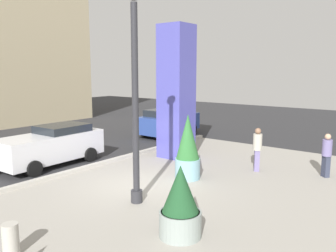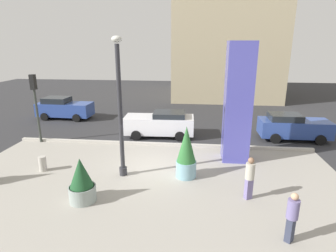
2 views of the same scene
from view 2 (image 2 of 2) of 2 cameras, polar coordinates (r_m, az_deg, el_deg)
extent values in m
plane|color=#2D2D30|center=(17.92, -1.12, -3.02)|extent=(60.00, 60.00, 0.00)
cube|color=#9E998E|center=(12.50, -4.60, -12.21)|extent=(18.00, 10.00, 0.02)
cube|color=#B7B2A8|center=(17.07, -1.49, -3.75)|extent=(18.00, 0.24, 0.16)
cylinder|color=#2D2D33|center=(13.50, -9.20, -9.14)|extent=(0.36, 0.36, 0.40)
cylinder|color=#2D2D33|center=(12.55, -9.78, 2.49)|extent=(0.20, 0.20, 6.01)
ellipsoid|color=silver|center=(12.19, -10.54, 17.18)|extent=(0.44, 0.44, 0.28)
cube|color=#4C4CAD|center=(14.68, 14.15, 4.54)|extent=(1.33, 1.33, 6.15)
cylinder|color=#7AA8B7|center=(13.10, 3.72, -8.82)|extent=(0.95, 0.95, 0.79)
cylinder|color=#382819|center=(12.95, 3.75, -7.31)|extent=(0.87, 0.87, 0.04)
cone|color=#2D6B33|center=(12.62, 3.82, -3.73)|extent=(0.88, 0.88, 1.69)
cylinder|color=gray|center=(11.75, -17.15, -13.14)|extent=(1.06, 1.06, 0.65)
cylinder|color=#382819|center=(11.60, -17.28, -11.81)|extent=(0.97, 0.97, 0.04)
cone|color=#1E4C28|center=(11.34, -17.54, -9.11)|extent=(0.91, 0.91, 1.17)
cylinder|color=#B2ADA3|center=(14.99, -24.38, -7.07)|extent=(0.36, 0.36, 0.75)
cylinder|color=#333833|center=(18.99, -25.22, 1.79)|extent=(0.14, 0.14, 3.36)
cube|color=black|center=(18.62, -26.03, 8.13)|extent=(0.28, 0.32, 0.90)
sphere|color=yellow|center=(18.80, -25.65, 7.41)|extent=(0.18, 0.18, 0.18)
cube|color=silver|center=(18.56, -1.83, 0.32)|extent=(4.64, 1.99, 1.09)
cube|color=#1E2328|center=(18.31, 0.28, 2.42)|extent=(2.11, 1.69, 0.33)
cylinder|color=black|center=(18.04, -6.60, -1.93)|extent=(0.65, 0.24, 0.64)
cylinder|color=black|center=(19.76, -5.65, -0.25)|extent=(0.65, 0.24, 0.64)
cylinder|color=black|center=(17.74, 2.45, -2.14)|extent=(0.65, 0.24, 0.64)
cylinder|color=black|center=(19.49, 2.60, -0.42)|extent=(0.65, 0.24, 0.64)
cube|color=#2D4793|center=(19.68, 24.50, -0.34)|extent=(4.35, 1.80, 1.04)
cube|color=#1E2328|center=(19.30, 22.92, 1.75)|extent=(1.96, 1.57, 0.39)
cylinder|color=black|center=(21.06, 27.11, -0.98)|extent=(0.64, 0.22, 0.64)
cylinder|color=black|center=(19.49, 28.87, -2.53)|extent=(0.64, 0.22, 0.64)
cylinder|color=black|center=(20.25, 19.99, -0.78)|extent=(0.64, 0.22, 0.64)
cylinder|color=black|center=(18.61, 21.20, -2.39)|extent=(0.64, 0.22, 0.64)
cube|color=#2D4793|center=(24.58, -20.41, 3.28)|extent=(4.49, 1.90, 1.06)
cube|color=#1E2328|center=(24.76, -21.94, 5.00)|extent=(2.05, 1.61, 0.45)
cylinder|color=black|center=(24.84, -16.57, 2.63)|extent=(0.65, 0.24, 0.64)
cylinder|color=black|center=(23.31, -18.30, 1.59)|extent=(0.65, 0.24, 0.64)
cylinder|color=black|center=(26.09, -22.08, 2.74)|extent=(0.65, 0.24, 0.64)
cylinder|color=black|center=(24.64, -24.05, 1.76)|extent=(0.65, 0.24, 0.64)
cube|color=#33384C|center=(10.01, 23.81, -18.94)|extent=(0.34, 0.34, 0.84)
cylinder|color=slate|center=(9.62, 24.33, -15.32)|extent=(0.51, 0.51, 0.63)
sphere|color=tan|center=(9.41, 24.65, -13.07)|extent=(0.23, 0.23, 0.23)
cube|color=slate|center=(11.80, 16.23, -12.29)|extent=(0.34, 0.31, 0.89)
cylinder|color=#B2AD9E|center=(11.45, 16.55, -8.88)|extent=(0.49, 0.49, 0.66)
sphere|color=#8C664C|center=(11.27, 16.73, -6.81)|extent=(0.24, 0.24, 0.24)
cube|color=tan|center=(35.04, 11.88, 22.04)|extent=(11.49, 12.85, 19.11)
camera|label=1|loc=(12.04, -60.03, -1.03)|focal=37.24mm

